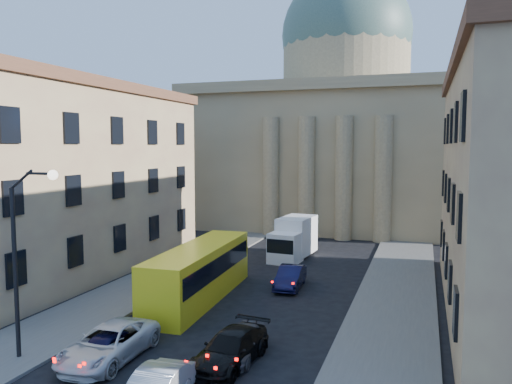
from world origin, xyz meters
TOP-DOWN VIEW (x-y plane):
  - sidewalk_left at (-8.50, 18.00)m, footprint 5.00×60.00m
  - sidewalk_right at (8.50, 18.00)m, footprint 5.00×60.00m
  - church at (0.00, 55.47)m, footprint 68.02×28.76m
  - building_left at (-17.00, 22.00)m, footprint 11.60×26.60m
  - street_lamp at (-6.97, 8.00)m, footprint 2.62×0.44m
  - car_left_near at (-3.50, 8.97)m, footprint 1.76×4.14m
  - car_left_mid at (-3.50, 9.27)m, footprint 2.75×5.76m
  - car_right_mid at (1.99, 10.63)m, footprint 2.59×5.33m
  - car_right_far at (2.13, 11.56)m, footprint 1.83×4.25m
  - car_right_distant at (1.38, 23.45)m, footprint 1.89×4.64m
  - city_bus at (-3.50, 19.08)m, footprint 3.45×12.33m
  - box_truck at (-0.79, 32.66)m, footprint 3.09×6.61m

SIDE VIEW (x-z plane):
  - sidewalk_left at x=-8.50m, z-range 0.00..0.15m
  - sidewalk_right at x=8.50m, z-range 0.00..0.15m
  - car_left_near at x=-3.50m, z-range 0.00..1.39m
  - car_right_far at x=2.13m, z-range 0.00..1.43m
  - car_right_mid at x=1.99m, z-range 0.00..1.49m
  - car_right_distant at x=1.38m, z-range 0.00..1.50m
  - car_left_mid at x=-3.50m, z-range 0.00..1.58m
  - box_truck at x=-0.79m, z-range -0.09..3.43m
  - city_bus at x=-3.50m, z-range 0.13..3.57m
  - street_lamp at x=-6.97m, z-range 0.87..9.70m
  - building_left at x=-17.00m, z-range 0.07..14.77m
  - church at x=0.00m, z-range -6.42..30.18m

